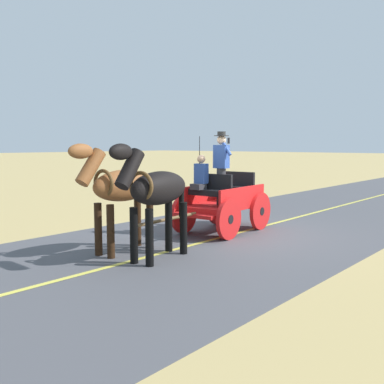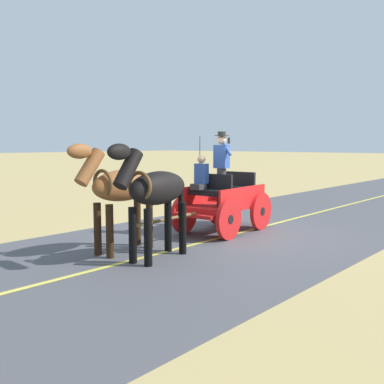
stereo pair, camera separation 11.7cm
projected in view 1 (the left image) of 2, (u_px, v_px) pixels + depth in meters
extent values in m
plane|color=tan|center=(237.00, 233.00, 10.98)|extent=(200.00, 200.00, 0.00)
cube|color=#4C4C51|center=(237.00, 233.00, 10.98)|extent=(6.55, 160.00, 0.01)
cube|color=#DBCC4C|center=(237.00, 233.00, 10.98)|extent=(0.12, 160.00, 0.00)
cube|color=red|center=(223.00, 205.00, 11.18)|extent=(1.36, 2.28, 0.12)
cube|color=red|center=(243.00, 196.00, 10.82)|extent=(0.22, 2.09, 0.44)
cube|color=red|center=(205.00, 193.00, 11.49)|extent=(0.22, 2.09, 0.44)
cube|color=red|center=(195.00, 216.00, 10.22)|extent=(1.10, 0.32, 0.08)
cube|color=red|center=(246.00, 207.00, 12.16)|extent=(0.73, 0.25, 0.06)
cube|color=black|center=(210.00, 193.00, 10.66)|extent=(1.04, 0.44, 0.14)
cube|color=black|center=(214.00, 183.00, 10.78)|extent=(1.02, 0.16, 0.44)
cube|color=black|center=(233.00, 189.00, 11.54)|extent=(1.04, 0.44, 0.14)
cube|color=black|center=(237.00, 180.00, 11.66)|extent=(1.02, 0.16, 0.44)
cylinder|color=red|center=(229.00, 219.00, 10.20)|extent=(0.17, 0.96, 0.96)
cylinder|color=black|center=(229.00, 219.00, 10.20)|extent=(0.14, 0.22, 0.21)
cylinder|color=red|center=(184.00, 214.00, 10.97)|extent=(0.17, 0.96, 0.96)
cylinder|color=black|center=(184.00, 214.00, 10.97)|extent=(0.14, 0.22, 0.21)
cylinder|color=red|center=(260.00, 211.00, 11.44)|extent=(0.17, 0.96, 0.96)
cylinder|color=black|center=(260.00, 211.00, 11.44)|extent=(0.14, 0.22, 0.21)
cylinder|color=red|center=(218.00, 207.00, 12.20)|extent=(0.17, 0.96, 0.96)
cylinder|color=black|center=(218.00, 207.00, 12.20)|extent=(0.14, 0.22, 0.21)
cylinder|color=brown|center=(167.00, 219.00, 9.43)|extent=(0.22, 2.00, 0.07)
cylinder|color=black|center=(200.00, 163.00, 10.76)|extent=(0.02, 0.02, 1.30)
cylinder|color=#2D2D33|center=(221.00, 187.00, 10.78)|extent=(0.22, 0.22, 0.90)
cube|color=#2D4C99|center=(221.00, 157.00, 10.70)|extent=(0.36, 0.25, 0.56)
sphere|color=beige|center=(221.00, 140.00, 10.65)|extent=(0.22, 0.22, 0.22)
cylinder|color=black|center=(221.00, 136.00, 10.64)|extent=(0.36, 0.36, 0.01)
cylinder|color=black|center=(221.00, 134.00, 10.64)|extent=(0.20, 0.20, 0.10)
cylinder|color=#2D4C99|center=(227.00, 149.00, 10.54)|extent=(0.27, 0.10, 0.32)
cube|color=black|center=(229.00, 141.00, 10.47)|extent=(0.03, 0.07, 0.14)
cube|color=#2D2D33|center=(198.00, 187.00, 10.69)|extent=(0.30, 0.34, 0.14)
cube|color=#2D4C99|center=(201.00, 173.00, 10.76)|extent=(0.31, 0.22, 0.48)
sphere|color=tan|center=(201.00, 159.00, 10.72)|extent=(0.20, 0.20, 0.20)
ellipsoid|color=black|center=(159.00, 188.00, 8.43)|extent=(0.77, 1.62, 0.64)
cylinder|color=black|center=(149.00, 238.00, 7.97)|extent=(0.15, 0.15, 1.05)
cylinder|color=black|center=(134.00, 236.00, 8.17)|extent=(0.15, 0.15, 1.05)
cylinder|color=black|center=(183.00, 228.00, 8.88)|extent=(0.15, 0.15, 1.05)
cylinder|color=black|center=(169.00, 226.00, 9.08)|extent=(0.15, 0.15, 1.05)
cylinder|color=black|center=(130.00, 169.00, 7.68)|extent=(0.34, 0.68, 0.73)
ellipsoid|color=black|center=(121.00, 152.00, 7.47)|extent=(0.29, 0.56, 0.28)
cube|color=black|center=(130.00, 167.00, 7.70)|extent=(0.13, 0.51, 0.56)
cylinder|color=black|center=(181.00, 200.00, 9.08)|extent=(0.11, 0.11, 0.70)
torus|color=brown|center=(141.00, 186.00, 7.97)|extent=(0.55, 0.14, 0.55)
ellipsoid|color=brown|center=(124.00, 185.00, 8.98)|extent=(0.63, 1.58, 0.64)
cylinder|color=black|center=(111.00, 232.00, 8.53)|extent=(0.15, 0.15, 1.05)
cylinder|color=black|center=(98.00, 229.00, 8.76)|extent=(0.15, 0.15, 1.05)
cylinder|color=black|center=(150.00, 224.00, 9.39)|extent=(0.15, 0.15, 1.05)
cylinder|color=black|center=(138.00, 222.00, 9.61)|extent=(0.15, 0.15, 1.05)
cylinder|color=brown|center=(91.00, 167.00, 8.28)|extent=(0.29, 0.66, 0.73)
ellipsoid|color=brown|center=(81.00, 151.00, 8.07)|extent=(0.24, 0.55, 0.28)
cube|color=black|center=(91.00, 165.00, 8.29)|extent=(0.08, 0.50, 0.56)
cylinder|color=black|center=(150.00, 197.00, 9.59)|extent=(0.11, 0.11, 0.70)
torus|color=brown|center=(103.00, 183.00, 8.55)|extent=(0.55, 0.09, 0.55)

